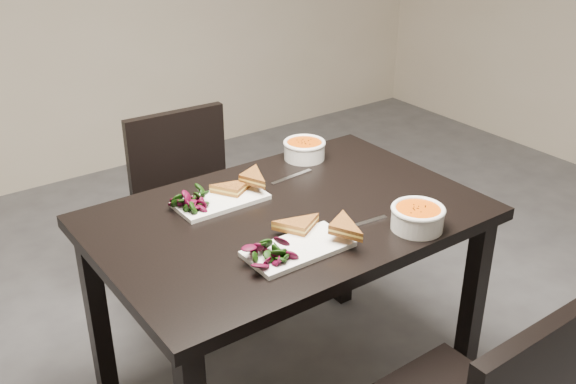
{
  "coord_description": "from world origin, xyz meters",
  "views": [
    {
      "loc": [
        -1.29,
        -1.28,
        1.72
      ],
      "look_at": [
        -0.22,
        0.21,
        0.82
      ],
      "focal_mm": 41.18,
      "sensor_mm": 36.0,
      "label": 1
    }
  ],
  "objects_px": {
    "table": "(288,239)",
    "chair_far": "(192,204)",
    "plate_near": "(298,249)",
    "plate_far": "(221,201)",
    "soup_bowl_near": "(418,216)",
    "soup_bowl_far": "(304,149)"
  },
  "relations": [
    {
      "from": "chair_far",
      "to": "plate_near",
      "type": "relative_size",
      "value": 2.79
    },
    {
      "from": "plate_near",
      "to": "soup_bowl_near",
      "type": "height_order",
      "value": "soup_bowl_near"
    },
    {
      "from": "plate_near",
      "to": "plate_far",
      "type": "xyz_separation_m",
      "value": [
        -0.02,
        0.39,
        -0.0
      ]
    },
    {
      "from": "soup_bowl_far",
      "to": "table",
      "type": "bearing_deg",
      "value": -133.81
    },
    {
      "from": "table",
      "to": "soup_bowl_near",
      "type": "height_order",
      "value": "soup_bowl_near"
    },
    {
      "from": "plate_near",
      "to": "plate_far",
      "type": "distance_m",
      "value": 0.39
    },
    {
      "from": "plate_near",
      "to": "soup_bowl_far",
      "type": "distance_m",
      "value": 0.66
    },
    {
      "from": "chair_far",
      "to": "plate_far",
      "type": "distance_m",
      "value": 0.6
    },
    {
      "from": "plate_near",
      "to": "plate_far",
      "type": "relative_size",
      "value": 1.03
    },
    {
      "from": "plate_near",
      "to": "chair_far",
      "type": "bearing_deg",
      "value": 82.09
    },
    {
      "from": "plate_near",
      "to": "plate_far",
      "type": "height_order",
      "value": "same"
    },
    {
      "from": "plate_far",
      "to": "soup_bowl_near",
      "type": "bearing_deg",
      "value": -51.31
    },
    {
      "from": "soup_bowl_far",
      "to": "soup_bowl_near",
      "type": "bearing_deg",
      "value": -94.18
    },
    {
      "from": "soup_bowl_near",
      "to": "plate_far",
      "type": "relative_size",
      "value": 0.55
    },
    {
      "from": "plate_far",
      "to": "soup_bowl_far",
      "type": "xyz_separation_m",
      "value": [
        0.44,
        0.13,
        0.03
      ]
    },
    {
      "from": "soup_bowl_near",
      "to": "soup_bowl_far",
      "type": "relative_size",
      "value": 1.04
    },
    {
      "from": "chair_far",
      "to": "table",
      "type": "bearing_deg",
      "value": -88.11
    },
    {
      "from": "table",
      "to": "soup_bowl_far",
      "type": "bearing_deg",
      "value": 46.19
    },
    {
      "from": "table",
      "to": "soup_bowl_far",
      "type": "xyz_separation_m",
      "value": [
        0.3,
        0.31,
        0.14
      ]
    },
    {
      "from": "table",
      "to": "chair_far",
      "type": "distance_m",
      "value": 0.71
    },
    {
      "from": "soup_bowl_near",
      "to": "plate_far",
      "type": "bearing_deg",
      "value": 128.69
    },
    {
      "from": "chair_far",
      "to": "plate_far",
      "type": "relative_size",
      "value": 2.88
    }
  ]
}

